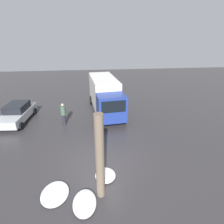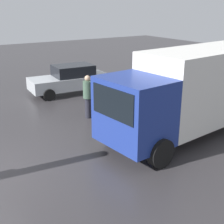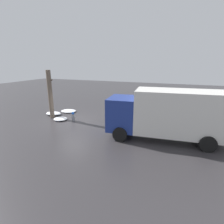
% 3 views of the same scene
% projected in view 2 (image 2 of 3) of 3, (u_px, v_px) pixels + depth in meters
% --- Properties ---
extents(delivery_truck, '(7.37, 3.05, 3.11)m').
position_uv_depth(delivery_truck, '(193.00, 90.00, 11.26)').
color(delivery_truck, navy).
rests_on(delivery_truck, ground_plane).
extents(pedestrian, '(0.40, 0.40, 1.84)m').
position_uv_depth(pedestrian, '(88.00, 95.00, 13.07)').
color(pedestrian, '#23232D').
rests_on(pedestrian, ground_plane).
extents(parked_car, '(4.38, 2.14, 1.52)m').
position_uv_depth(parked_car, '(71.00, 79.00, 16.87)').
color(parked_car, '#ADB2B7').
rests_on(parked_car, ground_plane).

